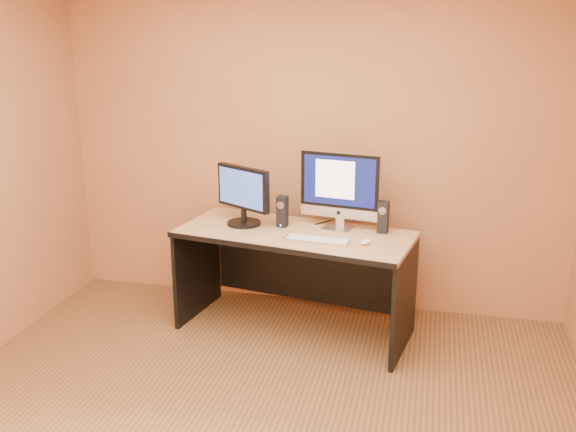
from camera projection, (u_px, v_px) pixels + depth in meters
The scene contains 10 objects.
walls at pixel (234, 218), 3.14m from camera, with size 4.00×4.00×2.60m, color #AB6B44, non-canonical shape.
desk at pixel (294, 282), 4.73m from camera, with size 1.68×0.73×0.78m, color tan, non-canonical shape.
imac at pixel (339, 191), 4.61m from camera, with size 0.60×0.22×0.58m, color silver, non-canonical shape.
second_monitor at pixel (243, 196), 4.73m from camera, with size 0.50×0.25×0.44m, color black, non-canonical shape.
speaker_left at pixel (282, 211), 4.71m from camera, with size 0.07×0.08×0.23m, color black, non-canonical shape.
speaker_right at pixel (383, 217), 4.57m from camera, with size 0.07×0.08×0.23m, color black, non-canonical shape.
keyboard at pixel (317, 240), 4.43m from camera, with size 0.45×0.12×0.02m, color #B5B5B9.
mouse at pixel (366, 242), 4.36m from camera, with size 0.06×0.11×0.04m, color white.
cable_a at pixel (339, 222), 4.83m from camera, with size 0.01×0.01×0.23m, color black.
cable_b at pixel (324, 222), 4.83m from camera, with size 0.01×0.01×0.19m, color black.
Camera 1 is at (0.93, -2.86, 2.21)m, focal length 40.00 mm.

